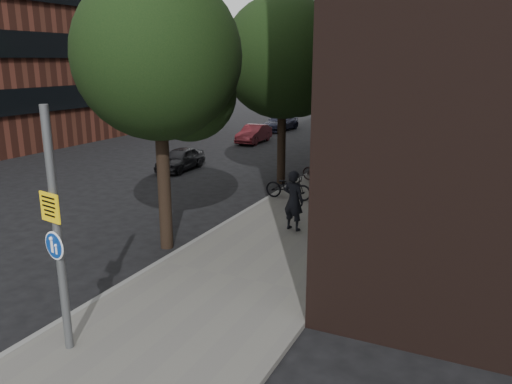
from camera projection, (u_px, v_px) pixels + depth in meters
The scene contains 15 objects.
ground at pixel (142, 348), 9.30m from camera, with size 120.00×120.00×0.00m, color black.
sidewalk at pixel (322, 208), 17.91m from camera, with size 4.50×60.00×0.12m, color #5B5954.
curb_edge at pixel (265, 200), 18.84m from camera, with size 0.15×60.00×0.13m, color slate.
street_tree_near at pixel (164, 64), 13.08m from camera, with size 4.40×4.40×7.50m.
street_tree_mid at pixel (285, 62), 20.51m from camera, with size 5.00×5.00×7.80m.
street_tree_far at pixel (345, 61), 28.37m from camera, with size 5.00×5.00×7.80m.
signpost at pixel (57, 232), 8.55m from camera, with size 0.50×0.15×4.40m.
pedestrian at pixel (294, 200), 15.20m from camera, with size 0.68×0.45×1.87m, color black.
parked_bike_facade_near at pixel (358, 198), 17.13m from camera, with size 0.62×1.78×0.94m, color black.
parked_bike_facade_far at pixel (359, 211), 15.45m from camera, with size 0.51×1.79×1.08m, color black.
parked_bike_curb_near at pixel (288, 187), 18.68m from camera, with size 0.64×1.83×0.96m, color black.
parked_bike_curb_far at pixel (318, 171), 21.33m from camera, with size 0.43×1.53×0.92m, color black.
parked_car_near at pixel (180, 159), 24.23m from camera, with size 1.28×3.18×1.08m, color black.
parked_car_mid at pixel (254, 134), 32.17m from camera, with size 1.22×3.49×1.15m, color maroon.
parked_car_far at pixel (280, 123), 37.76m from camera, with size 1.64×4.04×1.17m, color black.
Camera 1 is at (5.45, -6.53, 5.21)m, focal length 35.00 mm.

